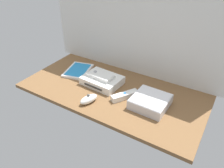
{
  "coord_description": "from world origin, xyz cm",
  "views": [
    {
      "loc": [
        51.62,
        -84.48,
        68.76
      ],
      "look_at": [
        0.0,
        0.0,
        4.0
      ],
      "focal_mm": 35.25,
      "sensor_mm": 36.0,
      "label": 1
    }
  ],
  "objects_px": {
    "mini_computer": "(150,102)",
    "remote_nunchuk": "(89,99)",
    "remote_classic_pad": "(101,76)",
    "game_case": "(78,70)",
    "game_console": "(102,80)",
    "remote_wand": "(125,96)"
  },
  "relations": [
    {
      "from": "mini_computer",
      "to": "remote_nunchuk",
      "type": "bearing_deg",
      "value": -153.79
    },
    {
      "from": "remote_nunchuk",
      "to": "remote_classic_pad",
      "type": "relative_size",
      "value": 0.72
    },
    {
      "from": "mini_computer",
      "to": "remote_classic_pad",
      "type": "bearing_deg",
      "value": 172.61
    },
    {
      "from": "game_case",
      "to": "mini_computer",
      "type": "bearing_deg",
      "value": -22.96
    },
    {
      "from": "remote_nunchuk",
      "to": "remote_classic_pad",
      "type": "bearing_deg",
      "value": 121.55
    },
    {
      "from": "mini_computer",
      "to": "remote_nunchuk",
      "type": "xyz_separation_m",
      "value": [
        -0.27,
        -0.14,
        -0.01
      ]
    },
    {
      "from": "mini_computer",
      "to": "game_case",
      "type": "xyz_separation_m",
      "value": [
        -0.52,
        0.08,
        -0.02
      ]
    },
    {
      "from": "game_console",
      "to": "game_case",
      "type": "relative_size",
      "value": 1.01
    },
    {
      "from": "game_case",
      "to": "game_console",
      "type": "bearing_deg",
      "value": -24.25
    },
    {
      "from": "game_case",
      "to": "remote_wand",
      "type": "relative_size",
      "value": 1.5
    },
    {
      "from": "game_console",
      "to": "remote_classic_pad",
      "type": "height_order",
      "value": "remote_classic_pad"
    },
    {
      "from": "game_console",
      "to": "mini_computer",
      "type": "height_order",
      "value": "mini_computer"
    },
    {
      "from": "game_console",
      "to": "game_case",
      "type": "distance_m",
      "value": 0.21
    },
    {
      "from": "game_console",
      "to": "remote_classic_pad",
      "type": "distance_m",
      "value": 0.03
    },
    {
      "from": "remote_nunchuk",
      "to": "game_case",
      "type": "bearing_deg",
      "value": 155.73
    },
    {
      "from": "game_case",
      "to": "remote_nunchuk",
      "type": "relative_size",
      "value": 2.0
    },
    {
      "from": "game_console",
      "to": "game_case",
      "type": "xyz_separation_m",
      "value": [
        -0.2,
        0.04,
        -0.01
      ]
    },
    {
      "from": "remote_classic_pad",
      "to": "game_case",
      "type": "bearing_deg",
      "value": 173.22
    },
    {
      "from": "game_console",
      "to": "remote_classic_pad",
      "type": "bearing_deg",
      "value": -146.55
    },
    {
      "from": "mini_computer",
      "to": "remote_wand",
      "type": "bearing_deg",
      "value": -176.11
    },
    {
      "from": "mini_computer",
      "to": "remote_classic_pad",
      "type": "xyz_separation_m",
      "value": [
        -0.32,
        0.04,
        0.03
      ]
    },
    {
      "from": "game_console",
      "to": "game_case",
      "type": "bearing_deg",
      "value": 173.28
    }
  ]
}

